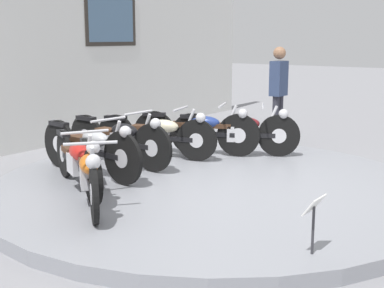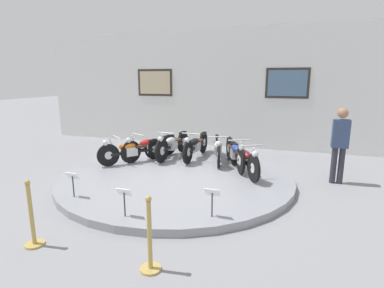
% 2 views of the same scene
% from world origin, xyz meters
% --- Properties ---
extents(ground_plane, '(60.00, 60.00, 0.00)m').
position_xyz_m(ground_plane, '(0.00, 0.00, 0.00)').
color(ground_plane, gray).
extents(display_platform, '(5.57, 5.57, 0.15)m').
position_xyz_m(display_platform, '(0.00, 0.00, 0.08)').
color(display_platform, gray).
rests_on(display_platform, ground_plane).
extents(back_wall, '(14.00, 0.22, 4.16)m').
position_xyz_m(back_wall, '(0.00, 4.14, 2.08)').
color(back_wall, silver).
rests_on(back_wall, ground_plane).
extents(motorcycle_orange, '(1.28, 1.54, 0.78)m').
position_xyz_m(motorcycle_orange, '(-1.55, 0.54, 0.52)').
color(motorcycle_orange, black).
rests_on(motorcycle_orange, display_platform).
extents(motorcycle_red, '(0.97, 1.77, 0.79)m').
position_xyz_m(motorcycle_red, '(-1.24, 1.07, 0.53)').
color(motorcycle_red, black).
rests_on(motorcycle_red, display_platform).
extents(motorcycle_silver, '(0.54, 2.02, 0.81)m').
position_xyz_m(motorcycle_silver, '(-0.68, 1.44, 0.55)').
color(motorcycle_silver, black).
rests_on(motorcycle_silver, display_platform).
extents(motorcycle_black, '(0.54, 2.02, 0.81)m').
position_xyz_m(motorcycle_black, '(-0.00, 1.57, 0.55)').
color(motorcycle_black, black).
rests_on(motorcycle_black, display_platform).
extents(motorcycle_cream, '(0.66, 1.92, 0.79)m').
position_xyz_m(motorcycle_cream, '(0.69, 1.44, 0.53)').
color(motorcycle_cream, black).
rests_on(motorcycle_cream, display_platform).
extents(motorcycle_blue, '(0.83, 1.88, 0.81)m').
position_xyz_m(motorcycle_blue, '(1.24, 1.07, 0.55)').
color(motorcycle_blue, black).
rests_on(motorcycle_blue, display_platform).
extents(motorcycle_maroon, '(1.02, 1.77, 0.80)m').
position_xyz_m(motorcycle_maroon, '(1.55, 0.54, 0.54)').
color(motorcycle_maroon, black).
rests_on(motorcycle_maroon, display_platform).
extents(info_placard_front_left, '(0.26, 0.11, 0.51)m').
position_xyz_m(info_placard_front_left, '(-1.40, -1.99, 0.52)').
color(info_placard_front_left, '#333338').
rests_on(info_placard_front_left, display_platform).
extents(visitor_standing, '(0.36, 0.24, 1.79)m').
position_xyz_m(visitor_standing, '(3.69, 0.95, 1.02)').
color(visitor_standing, '#2D2D38').
rests_on(visitor_standing, ground_plane).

